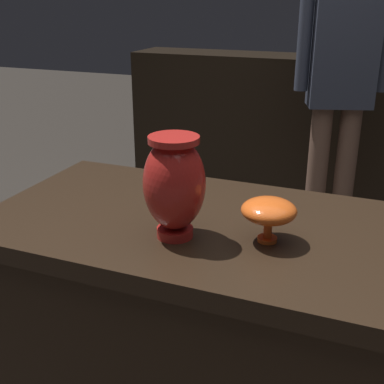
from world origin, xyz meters
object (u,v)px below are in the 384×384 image
vase_tall_behind (269,212)px  shelf_vase_center (329,46)px  visitor_center_back (341,76)px  vase_centerpiece (174,184)px

vase_tall_behind → shelf_vase_center: shelf_vase_center is taller
visitor_center_back → shelf_vase_center: bearing=-93.3°
visitor_center_back → vase_tall_behind: bearing=73.1°
vase_tall_behind → shelf_vase_center: bearing=94.5°
vase_tall_behind → visitor_center_back: (-0.02, 1.62, 0.09)m
vase_centerpiece → visitor_center_back: 1.69m
vase_tall_behind → shelf_vase_center: size_ratio=1.03×
shelf_vase_center → visitor_center_back: 0.62m
vase_tall_behind → vase_centerpiece: bearing=-164.9°
visitor_center_back → vase_centerpiece: bearing=65.6°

